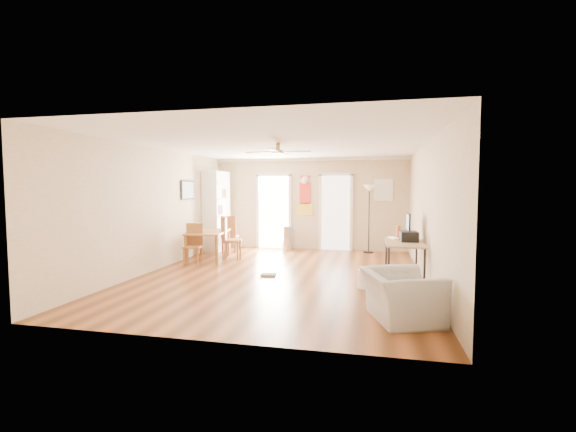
% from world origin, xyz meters
% --- Properties ---
extents(floor, '(7.00, 7.00, 0.00)m').
position_xyz_m(floor, '(0.00, 0.00, 0.00)').
color(floor, brown).
rests_on(floor, ground).
extents(ceiling, '(5.50, 7.00, 0.00)m').
position_xyz_m(ceiling, '(0.00, 0.00, 2.60)').
color(ceiling, silver).
rests_on(ceiling, floor).
extents(wall_back, '(5.50, 0.04, 2.60)m').
position_xyz_m(wall_back, '(0.00, 3.50, 1.30)').
color(wall_back, beige).
rests_on(wall_back, floor).
extents(wall_front, '(5.50, 0.04, 2.60)m').
position_xyz_m(wall_front, '(0.00, -3.50, 1.30)').
color(wall_front, beige).
rests_on(wall_front, floor).
extents(wall_left, '(0.04, 7.00, 2.60)m').
position_xyz_m(wall_left, '(-2.75, 0.00, 1.30)').
color(wall_left, beige).
rests_on(wall_left, floor).
extents(wall_right, '(0.04, 7.00, 2.60)m').
position_xyz_m(wall_right, '(2.75, 0.00, 1.30)').
color(wall_right, beige).
rests_on(wall_right, floor).
extents(crown_molding, '(5.50, 7.00, 0.08)m').
position_xyz_m(crown_molding, '(0.00, 0.00, 2.56)').
color(crown_molding, white).
rests_on(crown_molding, wall_back).
extents(kitchen_doorway, '(0.90, 0.10, 2.10)m').
position_xyz_m(kitchen_doorway, '(-1.05, 3.48, 1.05)').
color(kitchen_doorway, white).
rests_on(kitchen_doorway, wall_back).
extents(bathroom_doorway, '(0.80, 0.10, 2.10)m').
position_xyz_m(bathroom_doorway, '(0.75, 3.48, 1.05)').
color(bathroom_doorway, white).
rests_on(bathroom_doorway, wall_back).
extents(wall_decal, '(0.46, 0.03, 1.10)m').
position_xyz_m(wall_decal, '(-0.13, 3.48, 1.55)').
color(wall_decal, red).
rests_on(wall_decal, wall_back).
extents(ac_grille, '(0.50, 0.04, 0.60)m').
position_xyz_m(ac_grille, '(2.05, 3.47, 1.70)').
color(ac_grille, white).
rests_on(ac_grille, wall_back).
extents(framed_poster, '(0.04, 0.66, 0.48)m').
position_xyz_m(framed_poster, '(-2.73, 1.40, 1.70)').
color(framed_poster, black).
rests_on(framed_poster, wall_left).
extents(ceiling_fan, '(1.24, 1.24, 0.20)m').
position_xyz_m(ceiling_fan, '(0.00, -0.30, 2.43)').
color(ceiling_fan, '#593819').
rests_on(ceiling_fan, ceiling).
extents(bookshelf, '(0.75, 1.09, 2.21)m').
position_xyz_m(bookshelf, '(-2.51, 2.69, 1.11)').
color(bookshelf, white).
rests_on(bookshelf, floor).
extents(dining_table, '(1.05, 1.52, 0.70)m').
position_xyz_m(dining_table, '(-2.15, 1.30, 0.35)').
color(dining_table, '#AA7A36').
rests_on(dining_table, floor).
extents(dining_chair_right_a, '(0.54, 0.54, 1.04)m').
position_xyz_m(dining_chair_right_a, '(-1.60, 1.53, 0.52)').
color(dining_chair_right_a, '#A25F34').
rests_on(dining_chair_right_a, floor).
extents(dining_chair_right_b, '(0.47, 0.47, 1.01)m').
position_xyz_m(dining_chair_right_b, '(-1.60, 1.47, 0.51)').
color(dining_chair_right_b, '#9E6132').
rests_on(dining_chair_right_b, floor).
extents(dining_chair_near, '(0.44, 0.44, 0.93)m').
position_xyz_m(dining_chair_near, '(-2.23, 0.61, 0.46)').
color(dining_chair_near, '#9A6131').
rests_on(dining_chair_near, floor).
extents(dining_chair_far, '(0.46, 0.46, 1.00)m').
position_xyz_m(dining_chair_far, '(-2.02, 2.45, 0.50)').
color(dining_chair_far, '#A66735').
rests_on(dining_chair_far, floor).
extents(trash_can, '(0.34, 0.34, 0.68)m').
position_xyz_m(trash_can, '(-0.58, 3.21, 0.34)').
color(trash_can, '#B5B4B7').
rests_on(trash_can, floor).
extents(torchiere_lamp, '(0.44, 0.44, 1.84)m').
position_xyz_m(torchiere_lamp, '(1.68, 3.18, 0.92)').
color(torchiere_lamp, black).
rests_on(torchiere_lamp, floor).
extents(computer_desk, '(0.68, 1.36, 0.73)m').
position_xyz_m(computer_desk, '(2.36, 0.10, 0.36)').
color(computer_desk, '#A17B57').
rests_on(computer_desk, floor).
extents(imac, '(0.12, 0.56, 0.52)m').
position_xyz_m(imac, '(2.47, 0.51, 0.99)').
color(imac, black).
rests_on(imac, computer_desk).
extents(keyboard, '(0.24, 0.44, 0.02)m').
position_xyz_m(keyboard, '(2.20, 0.57, 0.74)').
color(keyboard, white).
rests_on(keyboard, computer_desk).
extents(printer, '(0.35, 0.40, 0.19)m').
position_xyz_m(printer, '(2.45, 0.18, 0.82)').
color(printer, black).
rests_on(printer, computer_desk).
extents(orange_bottle, '(0.10, 0.10, 0.25)m').
position_xyz_m(orange_bottle, '(2.30, 0.74, 0.86)').
color(orange_bottle, '#CD4612').
rests_on(orange_bottle, computer_desk).
extents(wastebasket_a, '(0.31, 0.31, 0.33)m').
position_xyz_m(wastebasket_a, '(1.67, -0.68, 0.16)').
color(wastebasket_a, white).
rests_on(wastebasket_a, floor).
extents(wastebasket_b, '(0.26, 0.26, 0.27)m').
position_xyz_m(wastebasket_b, '(2.31, -0.98, 0.14)').
color(wastebasket_b, white).
rests_on(wastebasket_b, floor).
extents(floor_cloth, '(0.31, 0.26, 0.04)m').
position_xyz_m(floor_cloth, '(-0.25, -0.12, 0.02)').
color(floor_cloth, gray).
rests_on(floor_cloth, floor).
extents(armchair, '(1.14, 1.22, 0.65)m').
position_xyz_m(armchair, '(2.15, -2.30, 0.32)').
color(armchair, '#AFAEA9').
rests_on(armchair, floor).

